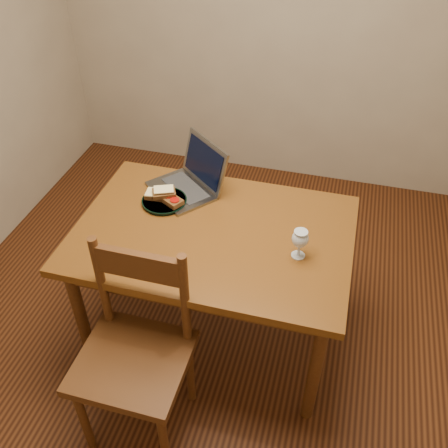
% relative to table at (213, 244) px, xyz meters
% --- Properties ---
extents(floor, '(3.20, 3.20, 0.02)m').
position_rel_table_xyz_m(floor, '(-0.01, 0.10, -0.66)').
color(floor, black).
rests_on(floor, ground).
extents(back_wall, '(3.20, 0.02, 2.60)m').
position_rel_table_xyz_m(back_wall, '(-0.01, 1.71, 0.65)').
color(back_wall, gray).
rests_on(back_wall, floor).
extents(table, '(1.30, 0.90, 0.74)m').
position_rel_table_xyz_m(table, '(0.00, 0.00, 0.00)').
color(table, '#542E0E').
rests_on(table, floor).
extents(chair, '(0.46, 0.44, 0.49)m').
position_rel_table_xyz_m(chair, '(-0.18, -0.58, -0.12)').
color(chair, '#40200D').
rests_on(chair, floor).
extents(plate, '(0.23, 0.23, 0.02)m').
position_rel_table_xyz_m(plate, '(-0.30, 0.14, 0.10)').
color(plate, black).
rests_on(plate, table).
extents(sandwich_cheese, '(0.12, 0.08, 0.04)m').
position_rel_table_xyz_m(sandwich_cheese, '(-0.34, 0.15, 0.12)').
color(sandwich_cheese, '#381E0C').
rests_on(sandwich_cheese, plate).
extents(sandwich_tomato, '(0.14, 0.12, 0.04)m').
position_rel_table_xyz_m(sandwich_tomato, '(-0.25, 0.13, 0.12)').
color(sandwich_tomato, '#381E0C').
rests_on(sandwich_tomato, plate).
extents(sandwich_top, '(0.13, 0.11, 0.03)m').
position_rel_table_xyz_m(sandwich_top, '(-0.30, 0.15, 0.15)').
color(sandwich_top, '#381E0C').
rests_on(sandwich_top, plate).
extents(milk_glass, '(0.07, 0.07, 0.14)m').
position_rel_table_xyz_m(milk_glass, '(0.41, -0.07, 0.16)').
color(milk_glass, white).
rests_on(milk_glass, table).
extents(laptop, '(0.46, 0.45, 0.24)m').
position_rel_table_xyz_m(laptop, '(-0.20, 0.31, 0.15)').
color(laptop, slate).
rests_on(laptop, table).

